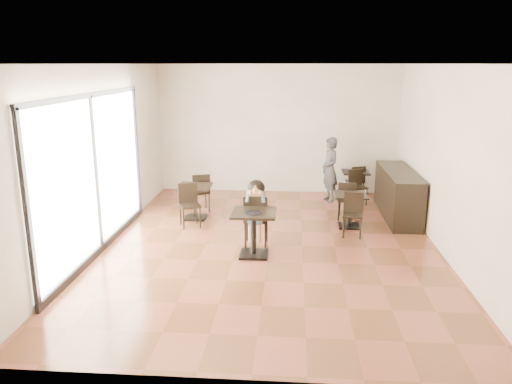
# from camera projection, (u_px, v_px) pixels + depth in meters

# --- Properties ---
(floor) EXTENTS (6.00, 8.00, 0.01)m
(floor) POSITION_uv_depth(u_px,v_px,m) (270.00, 245.00, 9.07)
(floor) COLOR brown
(floor) RESTS_ON ground
(ceiling) EXTENTS (6.00, 8.00, 0.01)m
(ceiling) POSITION_uv_depth(u_px,v_px,m) (271.00, 64.00, 8.27)
(ceiling) COLOR white
(ceiling) RESTS_ON floor
(wall_back) EXTENTS (6.00, 0.01, 3.20)m
(wall_back) POSITION_uv_depth(u_px,v_px,m) (278.00, 129.00, 12.53)
(wall_back) COLOR white
(wall_back) RESTS_ON floor
(wall_front) EXTENTS (6.00, 0.01, 3.20)m
(wall_front) POSITION_uv_depth(u_px,v_px,m) (251.00, 235.00, 4.81)
(wall_front) COLOR white
(wall_front) RESTS_ON floor
(wall_left) EXTENTS (0.01, 8.00, 3.20)m
(wall_left) POSITION_uv_depth(u_px,v_px,m) (102.00, 156.00, 8.89)
(wall_left) COLOR white
(wall_left) RESTS_ON floor
(wall_right) EXTENTS (0.01, 8.00, 3.20)m
(wall_right) POSITION_uv_depth(u_px,v_px,m) (447.00, 161.00, 8.45)
(wall_right) COLOR white
(wall_right) RESTS_ON floor
(storefront_window) EXTENTS (0.04, 4.50, 2.60)m
(storefront_window) POSITION_uv_depth(u_px,v_px,m) (94.00, 173.00, 8.45)
(storefront_window) COLOR white
(storefront_window) RESTS_ON floor
(child_table) EXTENTS (0.75, 0.75, 0.79)m
(child_table) POSITION_uv_depth(u_px,v_px,m) (254.00, 234.00, 8.49)
(child_table) COLOR black
(child_table) RESTS_ON floor
(child_chair) EXTENTS (0.43, 0.43, 0.95)m
(child_chair) POSITION_uv_depth(u_px,v_px,m) (256.00, 219.00, 9.01)
(child_chair) COLOR black
(child_chair) RESTS_ON floor
(child) EXTENTS (0.43, 0.60, 1.19)m
(child) POSITION_uv_depth(u_px,v_px,m) (256.00, 213.00, 8.97)
(child) COLOR slate
(child) RESTS_ON child_chair
(plate) EXTENTS (0.27, 0.27, 0.02)m
(plate) POSITION_uv_depth(u_px,v_px,m) (253.00, 213.00, 8.30)
(plate) COLOR black
(plate) RESTS_ON child_table
(pizza_slice) EXTENTS (0.28, 0.21, 0.06)m
(pizza_slice) POSITION_uv_depth(u_px,v_px,m) (255.00, 192.00, 8.68)
(pizza_slice) COLOR tan
(pizza_slice) RESTS_ON child
(adult_patron) EXTENTS (0.54, 0.65, 1.54)m
(adult_patron) POSITION_uv_depth(u_px,v_px,m) (330.00, 170.00, 11.81)
(adult_patron) COLOR #3E3E43
(adult_patron) RESTS_ON floor
(cafe_table_mid) EXTENTS (0.74, 0.74, 0.69)m
(cafe_table_mid) POSITION_uv_depth(u_px,v_px,m) (350.00, 210.00, 10.01)
(cafe_table_mid) COLOR black
(cafe_table_mid) RESTS_ON floor
(cafe_table_left) EXTENTS (0.90, 0.90, 0.72)m
(cafe_table_left) POSITION_uv_depth(u_px,v_px,m) (195.00, 202.00, 10.56)
(cafe_table_left) COLOR black
(cafe_table_left) RESTS_ON floor
(cafe_table_back) EXTENTS (0.81, 0.81, 0.67)m
(cafe_table_back) POSITION_uv_depth(u_px,v_px,m) (355.00, 185.00, 12.16)
(cafe_table_back) COLOR black
(cafe_table_back) RESTS_ON floor
(chair_mid_a) EXTENTS (0.42, 0.42, 0.82)m
(chair_mid_a) POSITION_uv_depth(u_px,v_px,m) (347.00, 200.00, 10.53)
(chair_mid_a) COLOR black
(chair_mid_a) RESTS_ON floor
(chair_mid_b) EXTENTS (0.42, 0.42, 0.82)m
(chair_mid_b) POSITION_uv_depth(u_px,v_px,m) (353.00, 215.00, 9.47)
(chair_mid_b) COLOR black
(chair_mid_b) RESTS_ON floor
(chair_left_a) EXTENTS (0.51, 0.51, 0.87)m
(chair_left_a) POSITION_uv_depth(u_px,v_px,m) (200.00, 192.00, 11.08)
(chair_left_a) COLOR black
(chair_left_a) RESTS_ON floor
(chair_left_b) EXTENTS (0.51, 0.51, 0.87)m
(chair_left_b) POSITION_uv_depth(u_px,v_px,m) (190.00, 206.00, 10.01)
(chair_left_b) COLOR black
(chair_left_b) RESTS_ON floor
(chair_back_a) EXTENTS (0.46, 0.46, 0.81)m
(chair_back_a) POSITION_uv_depth(u_px,v_px,m) (355.00, 182.00, 12.21)
(chair_back_a) COLOR black
(chair_back_a) RESTS_ON floor
(chair_back_b) EXTENTS (0.46, 0.46, 0.81)m
(chair_back_b) POSITION_uv_depth(u_px,v_px,m) (358.00, 188.00, 11.62)
(chair_back_b) COLOR black
(chair_back_b) RESTS_ON floor
(service_counter) EXTENTS (0.60, 2.40, 1.00)m
(service_counter) POSITION_uv_depth(u_px,v_px,m) (398.00, 194.00, 10.68)
(service_counter) COLOR black
(service_counter) RESTS_ON floor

